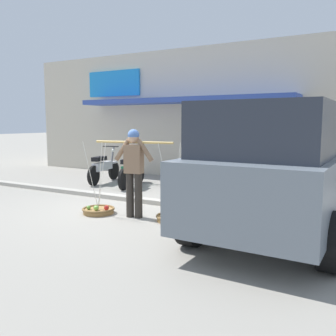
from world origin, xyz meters
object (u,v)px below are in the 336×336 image
object	(u,v)px
fruit_basket_left_side	(174,217)
wooden_crate	(226,187)
fruit_vendor	(134,167)
fruit_basket_right_side	(98,210)
motorcycle_nearest_shop	(103,168)
motorcycle_second_in_row	(131,171)
parked_truck	(283,164)

from	to	relation	value
fruit_basket_left_side	wooden_crate	distance (m)	3.06
fruit_vendor	fruit_basket_left_side	bearing A→B (deg)	8.39
fruit_basket_right_side	wooden_crate	size ratio (longest dim) A/B	3.30
fruit_vendor	motorcycle_nearest_shop	bearing A→B (deg)	136.98
fruit_basket_left_side	motorcycle_nearest_shop	bearing A→B (deg)	144.44
fruit_vendor	wooden_crate	distance (m)	3.34
motorcycle_second_in_row	fruit_basket_right_side	bearing A→B (deg)	-67.14
fruit_vendor	wooden_crate	world-z (taller)	fruit_vendor
parked_truck	fruit_basket_right_side	bearing A→B (deg)	-170.36
fruit_basket_right_side	motorcycle_second_in_row	bearing A→B (deg)	112.86
fruit_basket_left_side	wooden_crate	size ratio (longest dim) A/B	3.30
fruit_basket_left_side	motorcycle_second_in_row	bearing A→B (deg)	136.47
parked_truck	wooden_crate	world-z (taller)	parked_truck
fruit_basket_left_side	motorcycle_nearest_shop	size ratio (longest dim) A/B	0.80
fruit_vendor	fruit_basket_right_side	world-z (taller)	fruit_vendor
fruit_basket_left_side	parked_truck	size ratio (longest dim) A/B	0.30
parked_truck	fruit_basket_left_side	bearing A→B (deg)	-169.45
fruit_basket_right_side	motorcycle_second_in_row	xyz separation A→B (m)	(-1.23, 2.92, 0.38)
motorcycle_nearest_shop	wooden_crate	distance (m)	3.85
motorcycle_nearest_shop	parked_truck	xyz separation A→B (m)	(5.82, -2.47, 0.68)
motorcycle_nearest_shop	motorcycle_second_in_row	xyz separation A→B (m)	(1.13, -0.14, 0.00)
motorcycle_nearest_shop	wooden_crate	size ratio (longest dim) A/B	4.11
fruit_basket_right_side	parked_truck	size ratio (longest dim) A/B	0.30
parked_truck	wooden_crate	xyz separation A→B (m)	(-1.99, 2.70, -0.97)
fruit_vendor	fruit_basket_right_side	size ratio (longest dim) A/B	1.17
motorcycle_nearest_shop	fruit_basket_left_side	bearing A→B (deg)	-35.56
fruit_basket_left_side	motorcycle_nearest_shop	xyz separation A→B (m)	(-3.95, 2.82, 0.37)
fruit_basket_left_side	motorcycle_second_in_row	world-z (taller)	fruit_basket_left_side
motorcycle_nearest_shop	motorcycle_second_in_row	world-z (taller)	same
fruit_vendor	fruit_basket_left_side	world-z (taller)	fruit_vendor
fruit_basket_left_side	motorcycle_nearest_shop	distance (m)	4.87
fruit_vendor	motorcycle_nearest_shop	distance (m)	4.34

